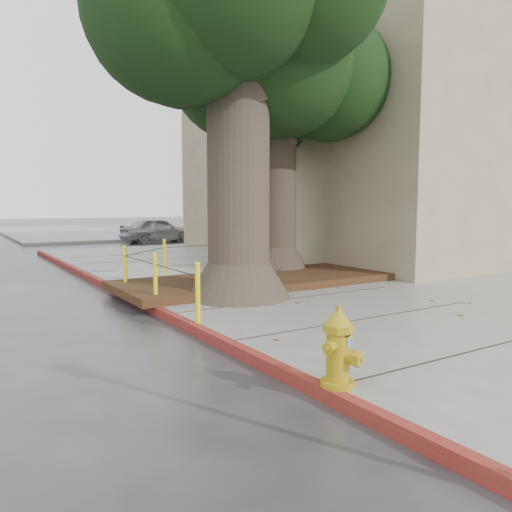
% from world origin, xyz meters
% --- Properties ---
extents(ground, '(140.00, 140.00, 0.00)m').
position_xyz_m(ground, '(0.00, 0.00, 0.00)').
color(ground, '#28282B').
rests_on(ground, ground).
extents(sidewalk_main, '(16.00, 26.00, 0.15)m').
position_xyz_m(sidewalk_main, '(6.00, 2.50, 0.07)').
color(sidewalk_main, slate).
rests_on(sidewalk_main, ground).
extents(sidewalk_far, '(16.00, 20.00, 0.15)m').
position_xyz_m(sidewalk_far, '(6.00, 30.00, 0.07)').
color(sidewalk_far, slate).
rests_on(sidewalk_far, ground).
extents(curb_red, '(0.14, 26.00, 0.16)m').
position_xyz_m(curb_red, '(-2.00, 2.50, 0.07)').
color(curb_red, maroon).
rests_on(curb_red, ground).
extents(planter_bed, '(6.40, 2.60, 0.16)m').
position_xyz_m(planter_bed, '(0.90, 3.90, 0.23)').
color(planter_bed, black).
rests_on(planter_bed, sidewalk_main).
extents(building_corner, '(12.00, 13.00, 10.00)m').
position_xyz_m(building_corner, '(10.00, 8.50, 5.00)').
color(building_corner, tan).
rests_on(building_corner, ground).
extents(building_side_white, '(10.00, 10.00, 9.00)m').
position_xyz_m(building_side_white, '(16.00, 26.00, 4.50)').
color(building_side_white, silver).
rests_on(building_side_white, ground).
extents(building_side_grey, '(12.00, 14.00, 12.00)m').
position_xyz_m(building_side_grey, '(22.00, 32.00, 6.00)').
color(building_side_grey, slate).
rests_on(building_side_grey, ground).
extents(tree_near, '(4.50, 3.80, 7.68)m').
position_xyz_m(tree_near, '(0.03, 2.82, 5.39)').
color(tree_near, '#4C3F33').
rests_on(tree_near, sidewalk_main).
extents(tree_far, '(4.50, 3.80, 7.17)m').
position_xyz_m(tree_far, '(2.64, 5.32, 5.02)').
color(tree_far, '#4C3F33').
rests_on(tree_far, sidewalk_main).
extents(bollard_ring, '(3.79, 5.39, 0.95)m').
position_xyz_m(bollard_ring, '(-0.87, 4.38, 0.66)').
color(bollard_ring, yellow).
rests_on(bollard_ring, sidewalk_main).
extents(fire_hydrant, '(0.45, 0.45, 0.82)m').
position_xyz_m(fire_hydrant, '(-1.90, -2.02, 0.55)').
color(fire_hydrant, '#BE9813').
rests_on(fire_hydrant, sidewalk_main).
extents(car_silver, '(3.88, 1.68, 1.30)m').
position_xyz_m(car_silver, '(4.30, 18.98, 0.65)').
color(car_silver, '#A4A4A9').
rests_on(car_silver, ground).
extents(car_red, '(3.76, 1.70, 1.20)m').
position_xyz_m(car_red, '(10.96, 19.95, 0.60)').
color(car_red, '#9A0E0E').
rests_on(car_red, ground).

